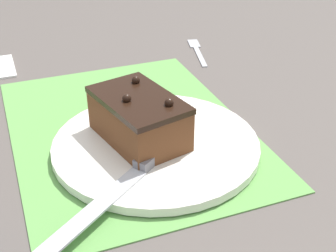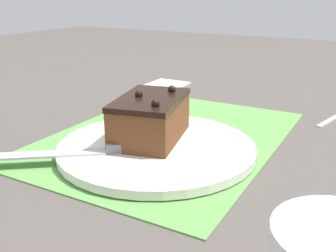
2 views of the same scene
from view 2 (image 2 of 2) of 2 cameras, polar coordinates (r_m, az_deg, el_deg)
ground_plane at (r=0.65m, az=0.03°, el=-1.62°), size 3.00×3.00×0.00m
placemat_woven at (r=0.65m, az=0.03°, el=-1.45°), size 0.46×0.34×0.00m
cake_plate at (r=0.58m, az=-1.67°, el=-3.15°), size 0.29×0.29×0.01m
chocolate_cake at (r=0.59m, az=-2.38°, el=1.16°), size 0.16×0.12×0.07m
serving_knife at (r=0.55m, az=-9.16°, el=-3.30°), size 0.17×0.21×0.01m
folded_napkin at (r=0.99m, az=-0.42°, el=6.06°), size 0.11×0.09×0.01m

